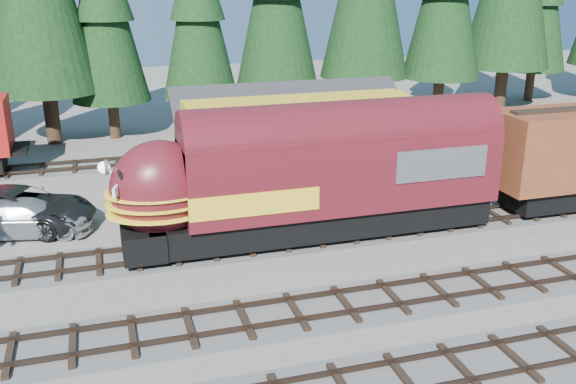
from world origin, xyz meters
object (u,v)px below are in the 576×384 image
object	(u,v)px
pickup_truck_a	(20,208)
pickup_truck_b	(28,218)
depot	(301,135)
locomotive	(303,182)

from	to	relation	value
pickup_truck_a	pickup_truck_b	bearing A→B (deg)	-133.92
depot	pickup_truck_a	size ratio (longest dim) A/B	1.92
locomotive	pickup_truck_b	size ratio (longest dim) A/B	3.03
depot	locomotive	distance (m)	6.82
pickup_truck_a	pickup_truck_b	xyz separation A→B (m)	(0.36, -0.96, -0.13)
depot	pickup_truck_a	world-z (taller)	depot
depot	pickup_truck_b	distance (m)	13.74
locomotive	depot	bearing A→B (deg)	72.64
depot	pickup_truck_a	xyz separation A→B (m)	(-13.71, -1.45, -2.04)
depot	pickup_truck_a	distance (m)	13.94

